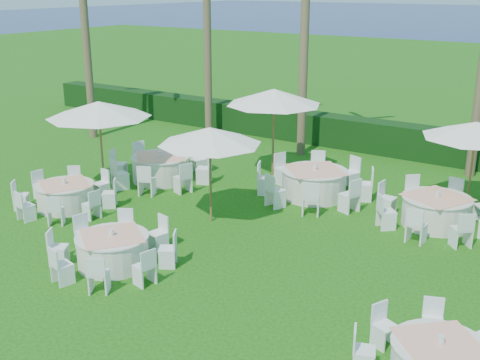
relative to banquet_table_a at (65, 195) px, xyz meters
The scene contains 13 objects.
ground 5.15m from the banquet_table_a, 13.49° to the right, with size 120.00×120.00×0.00m, color #124F0D.
hedge 11.90m from the banquet_table_a, 65.18° to the left, with size 34.00×1.00×1.20m, color black.
banquet_table_a is the anchor object (origin of this frame).
banquet_table_b 4.29m from the banquet_table_a, 26.59° to the right, with size 2.95×2.95×0.90m.
banquet_table_d 3.54m from the banquet_table_a, 79.76° to the left, with size 3.29×3.29×1.01m.
banquet_table_e 7.39m from the banquet_table_a, 41.05° to the left, with size 3.39×3.39×1.04m.
banquet_table_f 10.42m from the banquet_table_a, 26.45° to the left, with size 3.23×3.23×0.98m.
umbrella_a 2.82m from the banquet_table_a, 97.48° to the left, with size 3.18×3.18×2.84m.
umbrella_b 4.83m from the banquet_table_a, 20.27° to the left, with size 2.78×2.78×2.65m.
umbrella_c 7.23m from the banquet_table_a, 59.36° to the left, with size 3.13×3.13×2.98m.
umbrella_d 11.76m from the banquet_table_a, 32.66° to the left, with size 2.95×2.95×2.61m.
palm_b 10.59m from the banquet_table_a, 71.78° to the left, with size 4.41×4.10×9.63m.
palm_f 9.74m from the banquet_table_a, 131.54° to the left, with size 4.21×4.39×9.15m.
Camera 1 is at (8.31, -9.62, 6.26)m, focal length 45.00 mm.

